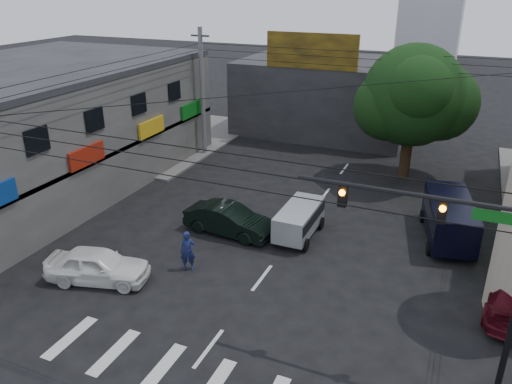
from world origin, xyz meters
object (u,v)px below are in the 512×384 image
Objects in this scene: street_tree at (413,96)px; traffic_officer at (188,251)px; dark_sedan at (229,220)px; white_compact at (98,265)px; utility_pole_far_left at (202,93)px; traffic_gantry at (466,249)px; navy_van at (449,220)px; silver_minivan at (299,222)px.

street_tree is 4.61× the size of traffic_officer.
dark_sedan is 1.01× the size of white_compact.
traffic_gantry is at bearing -42.86° from utility_pole_far_left.
street_tree is at bearing 37.50° from traffic_officer.
traffic_gantry is 0.78× the size of utility_pole_far_left.
white_compact is at bearing -120.26° from street_tree.
navy_van is at bearing -67.89° from street_tree.
traffic_officer reaches higher than dark_sedan.
dark_sedan is 11.11m from navy_van.
navy_van is (-0.59, 10.04, -3.76)m from traffic_gantry.
white_compact is at bearing 156.62° from dark_sedan.
street_tree is at bearing 3.95° from utility_pole_far_left.
utility_pole_far_left reaches higher than traffic_gantry.
navy_van is at bearing -68.70° from silver_minivan.
dark_sedan is at bearing -121.46° from street_tree.
traffic_gantry reaches higher than dark_sedan.
street_tree is 18.42m from traffic_gantry.
navy_van is at bearing -65.46° from dark_sedan.
traffic_gantry is at bearing -105.30° from white_compact.
dark_sedan is 3.61m from silver_minivan.
utility_pole_far_left is 1.90× the size of dark_sedan.
street_tree is 1.80× the size of dark_sedan.
street_tree is 0.95× the size of utility_pole_far_left.
utility_pole_far_left is at bearing -176.05° from street_tree.
street_tree reaches higher than traffic_gantry.
utility_pole_far_left is 17.88m from white_compact.
navy_van is 13.09m from traffic_officer.
street_tree is at bearing -19.15° from silver_minivan.
white_compact is at bearing 179.98° from traffic_gantry.
silver_minivan is (6.73, 7.35, 0.05)m from white_compact.
traffic_gantry reaches higher than navy_van.
traffic_officer is at bearing 114.97° from navy_van.
street_tree is at bearing 101.99° from traffic_gantry.
street_tree is 14.58m from dark_sedan.
traffic_gantry is 1.90× the size of silver_minivan.
silver_minivan is (-7.59, 7.35, -4.02)m from traffic_gantry.
traffic_officer is at bearing -177.72° from dark_sedan.
traffic_gantry is (3.82, -18.00, -0.64)m from street_tree.
traffic_gantry reaches higher than silver_minivan.
street_tree is at bearing -45.54° from white_compact.
traffic_officer is at bearing 168.14° from traffic_gantry.
navy_van is at bearing -69.14° from white_compact.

